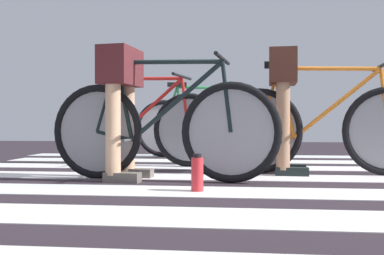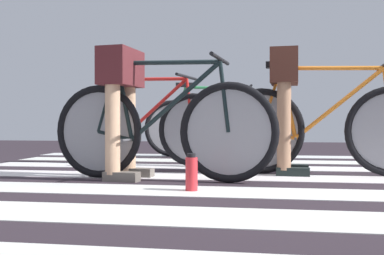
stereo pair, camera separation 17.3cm
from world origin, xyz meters
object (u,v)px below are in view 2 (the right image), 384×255
cyclist_2_of_4 (285,94)px  water_bottle (192,173)px  bicycle_2_of_4 (324,128)px  bicycle_4_of_4 (213,126)px  bicycle_1_of_4 (160,128)px  bicycle_3_of_4 (145,127)px  cyclist_1_of_4 (121,95)px

cyclist_2_of_4 → water_bottle: bearing=-116.7°
bicycle_2_of_4 → bicycle_4_of_4: size_ratio=1.01×
bicycle_1_of_4 → bicycle_4_of_4: same height
bicycle_2_of_4 → bicycle_3_of_4: bearing=162.5°
bicycle_3_of_4 → bicycle_1_of_4: bearing=-58.4°
bicycle_1_of_4 → bicycle_2_of_4: (1.24, 0.53, 0.00)m
cyclist_2_of_4 → bicycle_3_of_4: (-1.36, 0.63, -0.28)m
bicycle_2_of_4 → bicycle_4_of_4: (-1.11, 1.86, 0.00)m
bicycle_1_of_4 → bicycle_3_of_4: (-0.43, 1.18, 0.00)m
cyclist_2_of_4 → bicycle_2_of_4: bearing=0.0°
bicycle_3_of_4 → cyclist_1_of_4: bearing=-72.3°
bicycle_3_of_4 → water_bottle: size_ratio=7.32×
bicycle_1_of_4 → water_bottle: bicycle_1_of_4 is taller
bicycle_1_of_4 → water_bottle: bearing=-50.1°
cyclist_1_of_4 → bicycle_2_of_4: (1.55, 0.49, -0.25)m
bicycle_4_of_4 → cyclist_2_of_4: bearing=-74.4°
bicycle_3_of_4 → water_bottle: bicycle_3_of_4 is taller
bicycle_1_of_4 → bicycle_4_of_4: size_ratio=1.00×
bicycle_3_of_4 → cyclist_2_of_4: bearing=-13.3°
bicycle_2_of_4 → cyclist_2_of_4: 0.42m
cyclist_2_of_4 → bicycle_4_of_4: bearing=117.4°
bicycle_3_of_4 → bicycle_4_of_4: 1.33m
bicycle_1_of_4 → cyclist_1_of_4: bearing=180.0°
bicycle_2_of_4 → cyclist_2_of_4: (-0.31, 0.02, 0.28)m
water_bottle → bicycle_2_of_4: bearing=47.8°
cyclist_1_of_4 → bicycle_4_of_4: cyclist_1_of_4 is taller
cyclist_1_of_4 → cyclist_2_of_4: 1.34m
cyclist_1_of_4 → water_bottle: (0.62, -0.53, -0.52)m
bicycle_1_of_4 → water_bottle: 0.65m
cyclist_1_of_4 → bicycle_2_of_4: cyclist_1_of_4 is taller
bicycle_1_of_4 → bicycle_2_of_4: size_ratio=1.00×
bicycle_4_of_4 → water_bottle: bicycle_4_of_4 is taller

